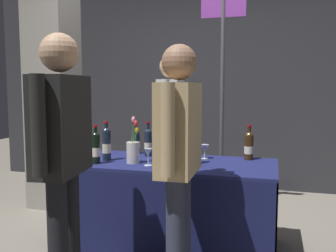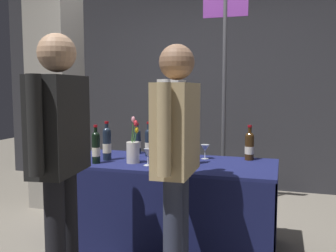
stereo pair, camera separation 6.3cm
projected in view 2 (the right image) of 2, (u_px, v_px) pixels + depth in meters
name	position (u px, v px, depth m)	size (l,w,h in m)	color
ground_plane	(168.00, 245.00, 3.21)	(12.00, 12.00, 0.00)	gray
back_partition	(214.00, 70.00, 5.05)	(6.44, 0.12, 3.15)	#2D2D33
concrete_pillar	(55.00, 71.00, 4.20)	(0.47, 0.47, 3.06)	gray
tasting_table	(168.00, 186.00, 3.16)	(1.77, 0.79, 0.72)	#191E51
featured_wine_bottle	(149.00, 142.00, 3.39)	(0.07, 0.07, 0.31)	#192333
display_bottle_0	(137.00, 141.00, 3.52)	(0.07, 0.07, 0.29)	#192333
display_bottle_1	(107.00, 143.00, 3.19)	(0.07, 0.07, 0.33)	#192333
display_bottle_2	(96.00, 147.00, 3.06)	(0.07, 0.07, 0.32)	black
display_bottle_3	(249.00, 145.00, 3.20)	(0.08, 0.08, 0.30)	#38230F
display_bottle_4	(178.00, 144.00, 3.11)	(0.08, 0.08, 0.36)	black
display_bottle_5	(194.00, 148.00, 3.04)	(0.08, 0.08, 0.29)	black
wine_glass_near_vendor	(205.00, 148.00, 3.25)	(0.08, 0.08, 0.13)	silver
wine_glass_mid	(148.00, 154.00, 2.97)	(0.07, 0.07, 0.14)	silver
flower_vase	(133.00, 150.00, 3.08)	(0.11, 0.11, 0.38)	silver
vendor_presenter	(172.00, 120.00, 3.85)	(0.24, 0.60, 1.67)	#4C4233
taster_foreground_right	(59.00, 145.00, 2.24)	(0.26, 0.62, 1.66)	black
taster_foreground_left	(177.00, 147.00, 2.36)	(0.22, 0.64, 1.61)	#2D3347
booth_signpost	(224.00, 82.00, 4.00)	(0.47, 0.04, 2.30)	#47474C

